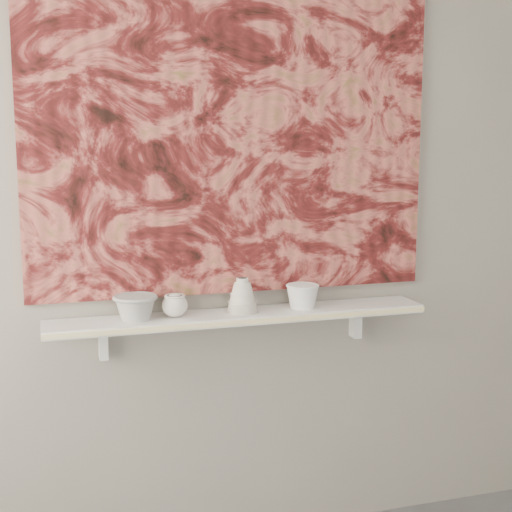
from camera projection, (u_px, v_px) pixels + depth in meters
name	position (u px, v px, depth m)	size (l,w,h in m)	color
wall_back	(233.00, 195.00, 2.62)	(3.60, 3.60, 0.00)	gray
shelf	(241.00, 316.00, 2.60)	(1.40, 0.18, 0.03)	white
shelf_stripe	(248.00, 322.00, 2.51)	(1.40, 0.01, 0.02)	#FAE9A6
bracket_left	(103.00, 342.00, 2.53)	(0.03, 0.06, 0.12)	white
bracket_right	(355.00, 322.00, 2.81)	(0.03, 0.06, 0.12)	white
painting	(234.00, 143.00, 2.58)	(1.50, 0.03, 1.10)	maroon
house_motif	(348.00, 224.00, 2.74)	(0.09, 0.00, 0.08)	black
bowl_grey	(135.00, 307.00, 2.48)	(0.16, 0.16, 0.09)	#9D9D9A
cup_cream	(175.00, 305.00, 2.52)	(0.09, 0.09, 0.08)	silver
bell_vessel	(242.00, 295.00, 2.59)	(0.12, 0.12, 0.13)	silver
bowl_white	(302.00, 296.00, 2.66)	(0.12, 0.12, 0.09)	white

